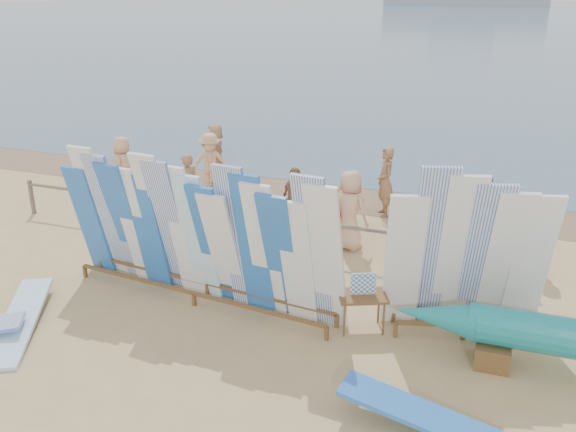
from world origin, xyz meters
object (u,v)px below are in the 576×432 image
at_px(beachgoer_11, 215,152).
at_px(beachgoer_6, 350,210).
at_px(beachgoer_4, 295,200).
at_px(side_surfboard_rack, 467,260).
at_px(beachgoer_7, 385,182).
at_px(vendor_table, 362,311).
at_px(flat_board_a, 21,327).
at_px(beach_chair_right, 329,224).
at_px(beachgoer_1, 187,186).
at_px(beach_chair_left, 317,225).
at_px(beachgoer_10, 484,207).
at_px(beachgoer_0, 124,167).
at_px(beachgoer_8, 529,233).
at_px(beachgoer_3, 210,164).
at_px(main_surfboard_rack, 198,237).
at_px(stroller, 323,223).

distance_m(beachgoer_11, beachgoer_6, 6.21).
bearing_deg(beachgoer_4, side_surfboard_rack, -179.31).
relative_size(beachgoer_6, beachgoer_7, 1.01).
bearing_deg(vendor_table, beachgoer_11, 108.31).
bearing_deg(flat_board_a, beachgoer_7, 29.61).
bearing_deg(beach_chair_right, beachgoer_1, -172.54).
distance_m(flat_board_a, beach_chair_right, 7.02).
height_order(beach_chair_left, beachgoer_10, beachgoer_10).
height_order(vendor_table, beachgoer_0, beachgoer_0).
relative_size(flat_board_a, beachgoer_4, 1.68).
height_order(beachgoer_11, beachgoer_8, beachgoer_11).
distance_m(flat_board_a, beachgoer_6, 6.96).
xyz_separation_m(flat_board_a, beachgoer_7, (4.72, 7.66, 0.90)).
height_order(beachgoer_11, beachgoer_3, beachgoer_3).
height_order(main_surfboard_rack, beachgoer_1, main_surfboard_rack).
bearing_deg(beachgoer_0, beachgoer_6, 68.46).
bearing_deg(flat_board_a, stroller, 26.37).
xyz_separation_m(vendor_table, flat_board_a, (-5.56, -2.01, -0.36)).
bearing_deg(stroller, vendor_table, -60.43).
xyz_separation_m(main_surfboard_rack, vendor_table, (3.07, 0.06, -0.93)).
relative_size(main_surfboard_rack, beachgoer_11, 3.28).
relative_size(vendor_table, beachgoer_7, 0.60).
height_order(flat_board_a, beachgoer_0, beachgoer_0).
xyz_separation_m(beach_chair_left, beach_chair_right, (0.25, 0.13, 0.02)).
xyz_separation_m(side_surfboard_rack, stroller, (-3.37, 2.91, -0.89)).
xyz_separation_m(beachgoer_1, beachgoer_10, (7.09, 1.18, -0.06)).
distance_m(beachgoer_10, beachgoer_8, 1.76).
height_order(beach_chair_right, stroller, stroller).
bearing_deg(beachgoer_4, beachgoer_7, -94.65).
relative_size(flat_board_a, beachgoer_11, 1.54).
relative_size(vendor_table, beachgoer_8, 0.64).
xyz_separation_m(beachgoer_4, beachgoer_3, (-3.20, 1.86, 0.07)).
distance_m(main_surfboard_rack, vendor_table, 3.21).
bearing_deg(beachgoer_11, beachgoer_8, 58.48).
bearing_deg(beachgoer_7, beachgoer_8, 31.11).
relative_size(beachgoer_0, beachgoer_10, 1.10).
height_order(beachgoer_0, beachgoer_7, beachgoer_7).
height_order(beachgoer_4, beachgoer_7, beachgoer_7).
distance_m(vendor_table, flat_board_a, 5.92).
xyz_separation_m(side_surfboard_rack, beachgoer_4, (-4.19, 3.27, -0.56)).
xyz_separation_m(side_surfboard_rack, beach_chair_right, (-3.38, 3.40, -1.11)).
xyz_separation_m(beach_chair_right, beachgoer_1, (-3.67, -0.17, 0.58)).
bearing_deg(side_surfboard_rack, beach_chair_left, 121.95).
bearing_deg(beachgoer_8, beach_chair_right, -114.65).
height_order(side_surfboard_rack, beachgoer_7, side_surfboard_rack).
distance_m(beachgoer_0, beachgoer_10, 9.57).
xyz_separation_m(beachgoer_6, beachgoer_3, (-4.67, 2.35, -0.03)).
bearing_deg(beachgoer_6, flat_board_a, 71.51).
bearing_deg(flat_board_a, beach_chair_right, 28.74).
relative_size(flat_board_a, beachgoer_10, 1.73).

